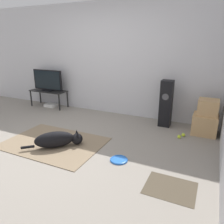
{
  "coord_description": "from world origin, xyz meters",
  "views": [
    {
      "loc": [
        2.34,
        -2.6,
        1.7
      ],
      "look_at": [
        0.71,
        0.86,
        0.45
      ],
      "focal_mm": 35.0,
      "sensor_mm": 36.0,
      "label": 1
    }
  ],
  "objects_px": {
    "cardboard_box_upper": "(208,107)",
    "game_console": "(51,105)",
    "floor_speaker": "(166,104)",
    "tv_stand": "(49,93)",
    "cardboard_box_lower": "(205,124)",
    "tennis_ball_near_speaker": "(179,137)",
    "dog": "(58,139)",
    "tv": "(48,81)",
    "frisbee": "(119,160)",
    "tennis_ball_by_boxes": "(183,135)"
  },
  "relations": [
    {
      "from": "cardboard_box_upper",
      "to": "tennis_ball_near_speaker",
      "type": "bearing_deg",
      "value": -132.61
    },
    {
      "from": "dog",
      "to": "frisbee",
      "type": "distance_m",
      "value": 1.1
    },
    {
      "from": "tennis_ball_by_boxes",
      "to": "game_console",
      "type": "xyz_separation_m",
      "value": [
        -3.54,
        0.49,
        0.0
      ]
    },
    {
      "from": "tv_stand",
      "to": "tv",
      "type": "height_order",
      "value": "tv"
    },
    {
      "from": "cardboard_box_lower",
      "to": "tv",
      "type": "xyz_separation_m",
      "value": [
        -3.9,
        0.17,
        0.52
      ]
    },
    {
      "from": "tv",
      "to": "tennis_ball_near_speaker",
      "type": "relative_size",
      "value": 13.48
    },
    {
      "from": "dog",
      "to": "floor_speaker",
      "type": "xyz_separation_m",
      "value": [
        1.39,
        1.75,
        0.34
      ]
    },
    {
      "from": "floor_speaker",
      "to": "tv_stand",
      "type": "height_order",
      "value": "floor_speaker"
    },
    {
      "from": "cardboard_box_upper",
      "to": "tv",
      "type": "height_order",
      "value": "tv"
    },
    {
      "from": "dog",
      "to": "cardboard_box_lower",
      "type": "distance_m",
      "value": 2.73
    },
    {
      "from": "floor_speaker",
      "to": "tv",
      "type": "distance_m",
      "value": 3.14
    },
    {
      "from": "dog",
      "to": "cardboard_box_upper",
      "type": "height_order",
      "value": "cardboard_box_upper"
    },
    {
      "from": "tv_stand",
      "to": "tv",
      "type": "relative_size",
      "value": 1.13
    },
    {
      "from": "tv",
      "to": "tennis_ball_near_speaker",
      "type": "height_order",
      "value": "tv"
    },
    {
      "from": "cardboard_box_upper",
      "to": "tv_stand",
      "type": "height_order",
      "value": "cardboard_box_upper"
    },
    {
      "from": "dog",
      "to": "tv_stand",
      "type": "xyz_separation_m",
      "value": [
        -1.74,
        1.82,
        0.24
      ]
    },
    {
      "from": "cardboard_box_upper",
      "to": "tv_stand",
      "type": "relative_size",
      "value": 0.36
    },
    {
      "from": "tennis_ball_near_speaker",
      "to": "tennis_ball_by_boxes",
      "type": "bearing_deg",
      "value": 63.24
    },
    {
      "from": "cardboard_box_upper",
      "to": "tennis_ball_by_boxes",
      "type": "relative_size",
      "value": 5.45
    },
    {
      "from": "dog",
      "to": "game_console",
      "type": "distance_m",
      "value": 2.51
    },
    {
      "from": "dog",
      "to": "tv_stand",
      "type": "distance_m",
      "value": 2.53
    },
    {
      "from": "cardboard_box_lower",
      "to": "tennis_ball_near_speaker",
      "type": "distance_m",
      "value": 0.6
    },
    {
      "from": "cardboard_box_upper",
      "to": "tv",
      "type": "bearing_deg",
      "value": 177.76
    },
    {
      "from": "tennis_ball_near_speaker",
      "to": "cardboard_box_lower",
      "type": "bearing_deg",
      "value": 47.57
    },
    {
      "from": "cardboard_box_upper",
      "to": "game_console",
      "type": "height_order",
      "value": "cardboard_box_upper"
    },
    {
      "from": "cardboard_box_upper",
      "to": "tennis_ball_near_speaker",
      "type": "distance_m",
      "value": 0.78
    },
    {
      "from": "tennis_ball_by_boxes",
      "to": "tennis_ball_near_speaker",
      "type": "relative_size",
      "value": 1.0
    },
    {
      "from": "dog",
      "to": "game_console",
      "type": "relative_size",
      "value": 2.57
    },
    {
      "from": "cardboard_box_lower",
      "to": "tv_stand",
      "type": "xyz_separation_m",
      "value": [
        -3.9,
        0.17,
        0.2
      ]
    },
    {
      "from": "cardboard_box_lower",
      "to": "tennis_ball_near_speaker",
      "type": "xyz_separation_m",
      "value": [
        -0.39,
        -0.43,
        -0.16
      ]
    },
    {
      "from": "frisbee",
      "to": "tv_stand",
      "type": "bearing_deg",
      "value": 147.82
    },
    {
      "from": "dog",
      "to": "cardboard_box_lower",
      "type": "xyz_separation_m",
      "value": [
        2.17,
        1.65,
        0.05
      ]
    },
    {
      "from": "floor_speaker",
      "to": "tennis_ball_near_speaker",
      "type": "distance_m",
      "value": 0.79
    },
    {
      "from": "cardboard_box_lower",
      "to": "tennis_ball_by_boxes",
      "type": "xyz_separation_m",
      "value": [
        -0.33,
        -0.31,
        -0.16
      ]
    },
    {
      "from": "cardboard_box_lower",
      "to": "tennis_ball_by_boxes",
      "type": "relative_size",
      "value": 6.73
    },
    {
      "from": "frisbee",
      "to": "tennis_ball_near_speaker",
      "type": "height_order",
      "value": "tennis_ball_near_speaker"
    },
    {
      "from": "frisbee",
      "to": "tennis_ball_by_boxes",
      "type": "relative_size",
      "value": 4.02
    },
    {
      "from": "tv",
      "to": "game_console",
      "type": "xyz_separation_m",
      "value": [
        0.03,
        0.01,
        -0.67
      ]
    },
    {
      "from": "floor_speaker",
      "to": "tv_stand",
      "type": "distance_m",
      "value": 3.13
    },
    {
      "from": "game_console",
      "to": "tennis_ball_by_boxes",
      "type": "bearing_deg",
      "value": -7.95
    },
    {
      "from": "dog",
      "to": "tv_stand",
      "type": "bearing_deg",
      "value": 133.65
    },
    {
      "from": "dog",
      "to": "frisbee",
      "type": "height_order",
      "value": "dog"
    },
    {
      "from": "game_console",
      "to": "tv",
      "type": "bearing_deg",
      "value": -163.18
    },
    {
      "from": "cardboard_box_upper",
      "to": "game_console",
      "type": "relative_size",
      "value": 1.19
    },
    {
      "from": "dog",
      "to": "cardboard_box_lower",
      "type": "bearing_deg",
      "value": 37.36
    },
    {
      "from": "tv",
      "to": "tennis_ball_by_boxes",
      "type": "bearing_deg",
      "value": -7.74
    },
    {
      "from": "cardboard_box_upper",
      "to": "game_console",
      "type": "bearing_deg",
      "value": 177.6
    },
    {
      "from": "dog",
      "to": "tv",
      "type": "height_order",
      "value": "tv"
    },
    {
      "from": "tennis_ball_by_boxes",
      "to": "game_console",
      "type": "relative_size",
      "value": 0.22
    },
    {
      "from": "dog",
      "to": "game_console",
      "type": "height_order",
      "value": "dog"
    }
  ]
}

